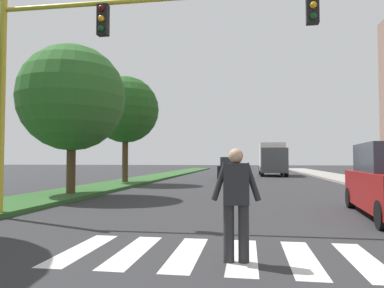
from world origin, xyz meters
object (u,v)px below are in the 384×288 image
traffic_light_gantry (103,48)px  truck_box_delivery (272,158)px  sedan_midblock (232,169)px  pedestrian_performer (236,199)px  tree_far (126,110)px  tree_mid (72,98)px

traffic_light_gantry → truck_box_delivery: 27.14m
traffic_light_gantry → sedan_midblock: bearing=83.3°
pedestrian_performer → tree_far: bearing=114.7°
sedan_midblock → truck_box_delivery: (3.58, 6.22, 0.84)m
truck_box_delivery → tree_mid: bearing=-114.1°
traffic_light_gantry → pedestrian_performer: 5.85m
tree_mid → truck_box_delivery: 23.28m
pedestrian_performer → sedan_midblock: size_ratio=0.37×
pedestrian_performer → traffic_light_gantry: bearing=137.3°
tree_mid → pedestrian_performer: tree_mid is taller
sedan_midblock → truck_box_delivery: 7.23m
tree_mid → sedan_midblock: bearing=68.5°
traffic_light_gantry → sedan_midblock: size_ratio=2.06×
pedestrian_performer → sedan_midblock: 23.34m
tree_far → traffic_light_gantry: 13.36m
truck_box_delivery → sedan_midblock: bearing=-119.9°
pedestrian_performer → sedan_midblock: sedan_midblock is taller
pedestrian_performer → sedan_midblock: (-1.12, 23.31, -0.14)m
traffic_light_gantry → truck_box_delivery: size_ratio=1.53×
traffic_light_gantry → pedestrian_performer: (3.47, -3.20, -3.45)m
tree_mid → traffic_light_gantry: (3.51, -5.20, 0.32)m
sedan_midblock → tree_far: bearing=-130.3°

